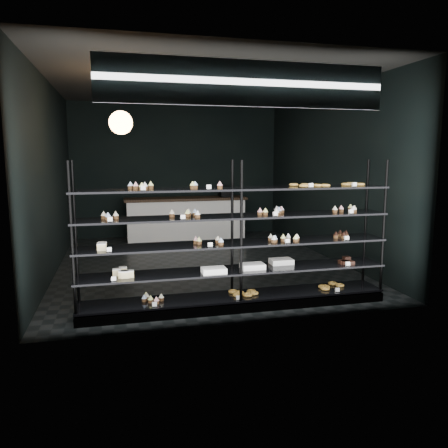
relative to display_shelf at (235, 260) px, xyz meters
name	(u,v)px	position (x,y,z in m)	size (l,w,h in m)	color
room	(199,176)	(0.00, 2.45, 0.97)	(5.01, 6.01, 3.20)	black
display_shelf	(235,260)	(0.00, 0.00, 0.00)	(4.00, 0.50, 1.91)	black
signage	(247,83)	(0.00, -0.48, 2.12)	(3.30, 0.05, 0.50)	#0D1A44
pendant_lamp	(121,123)	(-1.35, 1.59, 1.82)	(0.35, 0.35, 0.90)	black
service_counter	(187,218)	(0.14, 4.95, -0.13)	(2.87, 0.65, 1.23)	white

